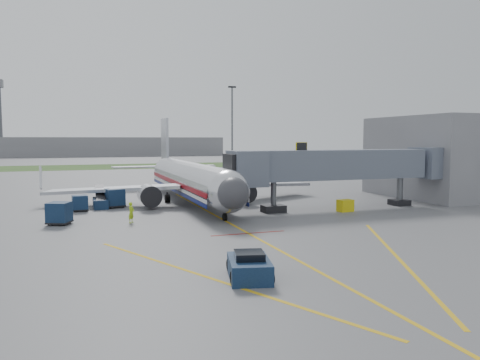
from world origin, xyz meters
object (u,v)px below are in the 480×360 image
object	(u,v)px
pushback_tug	(249,267)
ramp_worker	(131,212)
airliner	(190,179)
belt_loader	(100,202)

from	to	relation	value
pushback_tug	ramp_worker	xyz separation A→B (m)	(-3.95, 18.52, 0.31)
pushback_tug	ramp_worker	world-z (taller)	ramp_worker
airliner	pushback_tug	size ratio (longest dim) A/B	9.49
airliner	ramp_worker	size ratio (longest dim) A/B	19.81
ramp_worker	belt_loader	bearing A→B (deg)	48.27
pushback_tug	belt_loader	world-z (taller)	belt_loader
airliner	ramp_worker	world-z (taller)	airliner
pushback_tug	ramp_worker	distance (m)	18.93
ramp_worker	airliner	bearing A→B (deg)	2.72
airliner	belt_loader	distance (m)	10.29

